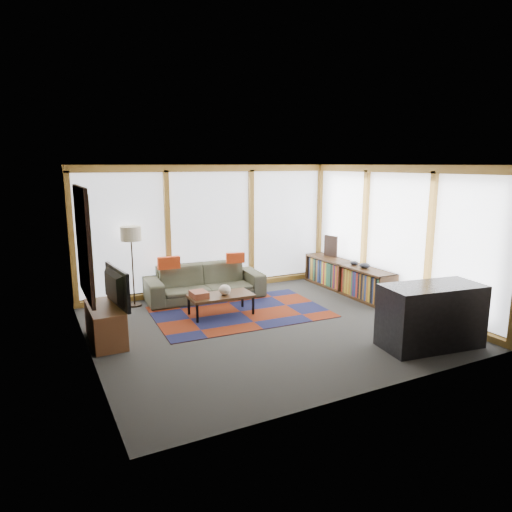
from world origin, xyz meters
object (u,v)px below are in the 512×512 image
floor_lamp (133,267)px  tv_console (105,324)px  television (110,287)px  sofa (205,282)px  bookshelf (347,278)px  coffee_table (221,305)px  bar_counter (431,316)px

floor_lamp → tv_console: size_ratio=1.38×
tv_console → television: 0.57m
sofa → bookshelf: 2.93m
tv_console → bookshelf: bearing=6.1°
sofa → coffee_table: size_ratio=2.06×
sofa → tv_console: sofa is taller
coffee_table → tv_console: 2.04m
coffee_table → bookshelf: (2.89, 0.18, 0.12)m
sofa → television: size_ratio=2.26×
sofa → coffee_table: (-0.11, -1.08, -0.15)m
floor_lamp → bookshelf: bearing=-14.4°
tv_console → bar_counter: bar_counter is taller
floor_lamp → bookshelf: (4.13, -1.06, -0.44)m
coffee_table → tv_console: bearing=-170.2°
sofa → floor_lamp: size_ratio=1.52×
coffee_table → floor_lamp: bearing=135.0°
coffee_table → bar_counter: bar_counter is taller
sofa → bar_counter: size_ratio=1.57×
sofa → floor_lamp: 1.42m
bookshelf → television: size_ratio=2.44×
coffee_table → television: bearing=-168.3°
bookshelf → floor_lamp: bearing=165.6°
television → floor_lamp: bearing=-28.7°
tv_console → sofa: bearing=34.0°
coffee_table → bar_counter: 3.46m
floor_lamp → coffee_table: bearing=-45.0°
coffee_table → bookshelf: bookshelf is taller
sofa → tv_console: (-2.11, -1.43, -0.06)m
coffee_table → bookshelf: size_ratio=0.45×
floor_lamp → television: size_ratio=1.49×
sofa → bookshelf: (2.79, -0.90, -0.03)m
floor_lamp → bar_counter: (3.42, -3.91, -0.29)m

